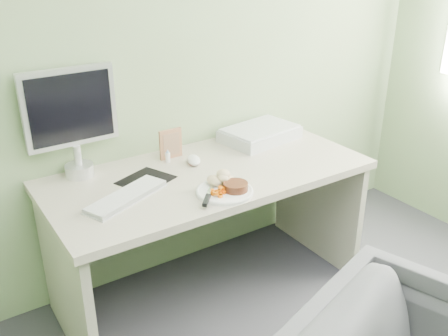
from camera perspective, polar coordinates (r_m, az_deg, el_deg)
wall_back at (r=2.61m, az=-6.45°, el=15.12°), size 3.50×0.00×3.50m
desk at (r=2.55m, az=-1.73°, el=-4.06°), size 1.60×0.75×0.73m
plate at (r=2.25m, az=0.07°, el=-2.72°), size 0.26×0.26×0.01m
steak at (r=2.24m, az=1.33°, el=-2.12°), size 0.14×0.14×0.04m
potato_pile at (r=2.29m, az=-0.05°, el=-1.11°), size 0.12×0.09×0.06m
carrot_heap at (r=2.20m, az=-0.60°, el=-2.62°), size 0.07×0.06×0.04m
steak_knife at (r=2.17m, az=-1.83°, el=-3.25°), size 0.18×0.20×0.02m
mousepad at (r=2.40m, az=-8.92°, el=-1.37°), size 0.29×0.28×0.00m
keyboard at (r=2.24m, az=-11.08°, el=-3.15°), size 0.42×0.27×0.02m
computer_mouse at (r=2.55m, az=-3.49°, el=0.92°), size 0.10×0.13×0.04m
photo_frame at (r=2.61m, az=-6.11°, el=2.77°), size 0.13×0.02×0.16m
eyedrop_bottle at (r=2.57m, az=-6.44°, el=1.32°), size 0.02×0.02×0.07m
scanner at (r=2.86m, az=4.11°, el=3.86°), size 0.46×0.34×0.07m
monitor at (r=2.43m, az=-17.04°, el=5.62°), size 0.44×0.14×0.52m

